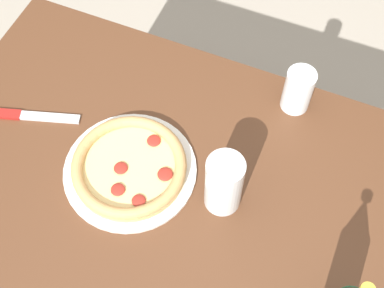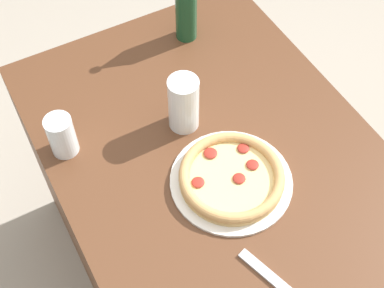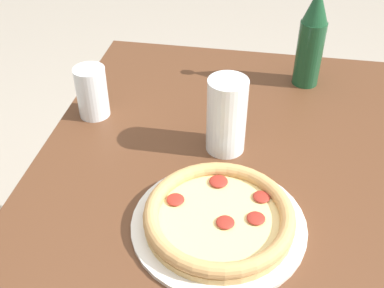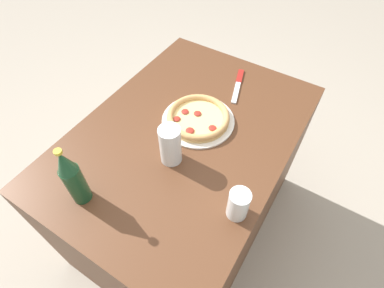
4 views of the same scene
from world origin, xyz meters
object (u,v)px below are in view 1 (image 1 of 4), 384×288
object	(u,v)px
glass_iced_tea	(224,186)
knife	(26,116)
pizza_salami	(130,167)
glass_mango_juice	(298,92)

from	to	relation	value
glass_iced_tea	knife	world-z (taller)	glass_iced_tea
pizza_salami	glass_mango_juice	xyz separation A→B (m)	(0.28, 0.31, 0.03)
glass_mango_juice	knife	world-z (taller)	glass_mango_juice
glass_iced_tea	pizza_salami	bearing A→B (deg)	-176.04
glass_mango_juice	knife	distance (m)	0.63
pizza_salami	glass_iced_tea	bearing A→B (deg)	3.96
pizza_salami	glass_iced_tea	size ratio (longest dim) A/B	1.88
glass_mango_juice	glass_iced_tea	bearing A→B (deg)	-102.99
pizza_salami	glass_iced_tea	distance (m)	0.22
glass_mango_juice	knife	bearing A→B (deg)	-154.14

